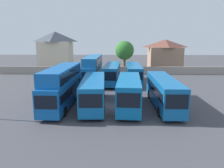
{
  "coord_description": "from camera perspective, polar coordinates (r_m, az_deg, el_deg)",
  "views": [
    {
      "loc": [
        0.59,
        -25.29,
        8.05
      ],
      "look_at": [
        0.0,
        3.0,
        2.18
      ],
      "focal_mm": 34.8,
      "sensor_mm": 36.0,
      "label": 1
    }
  ],
  "objects": [
    {
      "name": "ground",
      "position": [
        44.04,
        0.41,
        1.19
      ],
      "size": [
        140.0,
        140.0,
        0.0
      ],
      "primitive_type": "plane",
      "color": "#424247"
    },
    {
      "name": "depot_boundary_wall",
      "position": [
        50.44,
        0.52,
        3.58
      ],
      "size": [
        56.0,
        0.5,
        1.8
      ],
      "primitive_type": "cube",
      "color": "gray",
      "rests_on": "ground"
    },
    {
      "name": "bus_1",
      "position": [
        26.84,
        -12.97,
        -0.08
      ],
      "size": [
        2.78,
        11.63,
        4.78
      ],
      "rotation": [
        0.0,
        0.0,
        -1.59
      ],
      "color": "#1056A5",
      "rests_on": "ground"
    },
    {
      "name": "bus_2",
      "position": [
        26.36,
        -4.87,
        -1.71
      ],
      "size": [
        3.19,
        11.36,
        3.39
      ],
      "rotation": [
        0.0,
        0.0,
        -1.52
      ],
      "color": "#0F5EA1",
      "rests_on": "ground"
    },
    {
      "name": "bus_3",
      "position": [
        25.66,
        4.47,
        -1.89
      ],
      "size": [
        3.2,
        10.35,
        3.55
      ],
      "rotation": [
        0.0,
        0.0,
        -1.63
      ],
      "color": "#0C60A2",
      "rests_on": "ground"
    },
    {
      "name": "bus_4",
      "position": [
        26.87,
        13.39,
        -1.64
      ],
      "size": [
        2.55,
        11.87,
        3.47
      ],
      "rotation": [
        0.0,
        0.0,
        -1.57
      ],
      "color": "#115B9B",
      "rests_on": "ground"
    },
    {
      "name": "bus_5",
      "position": [
        40.44,
        -5.02,
        4.19
      ],
      "size": [
        2.71,
        12.01,
        4.93
      ],
      "rotation": [
        0.0,
        0.0,
        -1.59
      ],
      "color": "#1864A5",
      "rests_on": "ground"
    },
    {
      "name": "bus_6",
      "position": [
        40.32,
        -0.01,
        3.04
      ],
      "size": [
        3.26,
        12.12,
        3.43
      ],
      "rotation": [
        0.0,
        0.0,
        -1.63
      ],
      "color": "#145E9A",
      "rests_on": "ground"
    },
    {
      "name": "bus_7",
      "position": [
        40.79,
        5.7,
        3.02
      ],
      "size": [
        2.8,
        11.64,
        3.34
      ],
      "rotation": [
        0.0,
        0.0,
        -1.59
      ],
      "color": "#145D9B",
      "rests_on": "ground"
    },
    {
      "name": "house_terrace_left",
      "position": [
        59.17,
        -14.57,
        8.47
      ],
      "size": [
        8.37,
        6.63,
        9.96
      ],
      "color": "beige",
      "rests_on": "ground"
    },
    {
      "name": "house_terrace_centre",
      "position": [
        59.07,
        13.71,
        7.51
      ],
      "size": [
        8.64,
        6.54,
        7.96
      ],
      "color": "#9E7A60",
      "rests_on": "ground"
    },
    {
      "name": "tree_left_of_lot",
      "position": [
        52.53,
        3.32,
        8.76
      ],
      "size": [
        4.5,
        4.5,
        7.65
      ],
      "color": "brown",
      "rests_on": "ground"
    }
  ]
}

